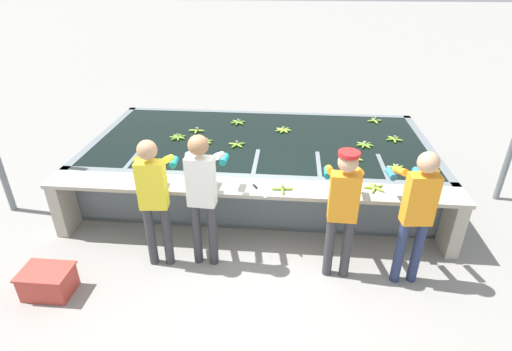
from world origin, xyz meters
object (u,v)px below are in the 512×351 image
(banana_bunch_floating_8, at_px, (354,158))
(banana_bunch_floating_9, at_px, (178,137))
(knife_0, at_px, (258,189))
(worker_3, at_px, (417,207))
(banana_bunch_floating_7, at_px, (238,122))
(crate, at_px, (48,282))
(banana_bunch_floating_1, at_px, (365,145))
(banana_bunch_ledge_0, at_px, (282,189))
(worker_2, at_px, (343,203))
(banana_bunch_floating_2, at_px, (204,141))
(worker_1, at_px, (202,189))
(banana_bunch_floating_6, at_px, (197,130))
(banana_bunch_floating_5, at_px, (237,144))
(banana_bunch_floating_10, at_px, (397,168))
(banana_bunch_floating_0, at_px, (283,130))
(banana_bunch_floating_11, at_px, (394,139))
(worker_0, at_px, (154,193))
(banana_bunch_floating_3, at_px, (375,121))
(banana_bunch_floating_4, at_px, (431,171))
(banana_bunch_ledge_1, at_px, (375,188))

(banana_bunch_floating_8, relative_size, banana_bunch_floating_9, 0.96)
(knife_0, bearing_deg, worker_3, -16.50)
(banana_bunch_floating_7, bearing_deg, crate, -116.41)
(banana_bunch_floating_1, bearing_deg, banana_bunch_ledge_0, -129.56)
(worker_2, height_order, banana_bunch_floating_2, worker_2)
(worker_2, relative_size, crate, 2.95)
(worker_1, height_order, worker_3, worker_1)
(banana_bunch_floating_6, bearing_deg, banana_bunch_floating_8, -18.95)
(banana_bunch_floating_5, distance_m, crate, 3.15)
(banana_bunch_floating_9, distance_m, banana_bunch_floating_10, 3.39)
(banana_bunch_floating_0, xyz_separation_m, banana_bunch_floating_11, (1.78, -0.24, 0.00))
(worker_3, distance_m, banana_bunch_floating_5, 2.90)
(knife_0, xyz_separation_m, crate, (-2.27, -1.14, -0.67))
(worker_0, height_order, banana_bunch_floating_3, worker_0)
(banana_bunch_floating_0, height_order, banana_bunch_floating_6, same)
(knife_0, bearing_deg, banana_bunch_floating_2, 124.42)
(banana_bunch_floating_4, height_order, banana_bunch_floating_9, same)
(banana_bunch_floating_9, xyz_separation_m, banana_bunch_ledge_1, (2.89, -1.40, 0.00))
(banana_bunch_floating_2, relative_size, banana_bunch_floating_6, 1.00)
(banana_bunch_floating_8, distance_m, crate, 4.22)
(banana_bunch_floating_7, height_order, banana_bunch_floating_10, same)
(banana_bunch_floating_5, distance_m, banana_bunch_floating_8, 1.78)
(banana_bunch_floating_1, distance_m, knife_0, 2.16)
(worker_0, bearing_deg, banana_bunch_floating_9, 97.79)
(banana_bunch_floating_4, height_order, banana_bunch_floating_8, same)
(banana_bunch_floating_5, bearing_deg, banana_bunch_floating_6, 145.59)
(banana_bunch_floating_3, xyz_separation_m, crate, (-4.14, -3.75, -0.68))
(banana_bunch_floating_9, bearing_deg, banana_bunch_floating_8, -11.27)
(banana_bunch_floating_1, height_order, banana_bunch_ledge_1, banana_bunch_ledge_1)
(banana_bunch_floating_7, bearing_deg, banana_bunch_floating_11, -11.77)
(worker_2, height_order, worker_3, worker_3)
(banana_bunch_floating_7, height_order, banana_bunch_ledge_1, banana_bunch_ledge_1)
(banana_bunch_floating_0, bearing_deg, banana_bunch_floating_5, -136.09)
(banana_bunch_floating_6, distance_m, banana_bunch_floating_8, 2.64)
(worker_0, bearing_deg, banana_bunch_floating_0, 60.37)
(crate, bearing_deg, worker_1, 23.56)
(banana_bunch_floating_6, relative_size, banana_bunch_ledge_0, 1.00)
(banana_bunch_floating_9, distance_m, banana_bunch_ledge_0, 2.32)
(banana_bunch_floating_3, bearing_deg, banana_bunch_floating_2, -157.06)
(banana_bunch_floating_1, xyz_separation_m, banana_bunch_floating_3, (0.34, 1.11, 0.00))
(worker_3, bearing_deg, banana_bunch_ledge_1, 114.99)
(worker_3, distance_m, banana_bunch_floating_3, 3.15)
(knife_0, relative_size, crate, 0.57)
(banana_bunch_floating_7, bearing_deg, banana_bunch_floating_4, -29.77)
(banana_bunch_floating_11, relative_size, crate, 0.50)
(worker_3, height_order, knife_0, worker_3)
(banana_bunch_ledge_1, bearing_deg, banana_bunch_floating_0, 122.63)
(banana_bunch_floating_2, relative_size, banana_bunch_floating_8, 1.05)
(worker_1, distance_m, banana_bunch_floating_5, 1.77)
(banana_bunch_floating_4, bearing_deg, banana_bunch_floating_8, 162.56)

